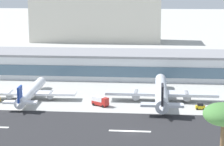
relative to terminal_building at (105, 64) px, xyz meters
name	(u,v)px	position (x,y,z in m)	size (l,w,h in m)	color
ground_plane	(130,132)	(15.75, -78.76, -5.61)	(1400.00, 1400.00, 0.00)	#A8A8A3
runway_strip	(131,131)	(15.75, -77.84, -5.57)	(800.00, 35.58, 0.08)	#262628
runway_centreline_dash_4	(130,131)	(15.51, -77.84, -5.52)	(12.00, 1.20, 0.01)	white
terminal_building	(105,64)	(0.00, 0.00, 0.00)	(212.07, 26.60, 11.21)	silver
distant_hotel_block	(96,17)	(-20.18, 129.87, 12.60)	(95.53, 30.62, 36.42)	beige
airliner_navy_tail_gate_0	(30,93)	(-22.27, -45.90, -2.92)	(33.06, 40.46, 8.44)	white
airliner_black_tail_gate_1	(161,93)	(25.03, -44.32, -2.32)	(40.05, 49.47, 10.33)	silver
service_box_truck_0	(100,101)	(3.97, -51.69, -3.82)	(6.34, 5.28, 3.25)	#B2231E
service_baggage_tug_2	(200,106)	(37.92, -52.94, -4.56)	(3.23, 1.94, 2.20)	gold
palm_tree_1	(223,116)	(35.62, -112.52, 10.01)	(8.11, 8.11, 18.11)	brown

